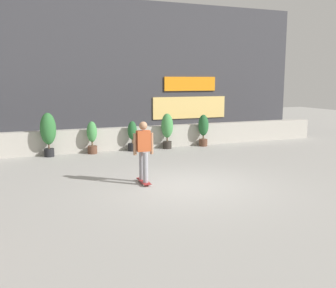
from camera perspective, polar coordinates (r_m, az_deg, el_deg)
ground_plane at (r=10.48m, az=3.04°, el=-6.10°), size 48.00×48.00×0.00m
planter_wall at (r=15.93m, az=-5.98°, el=0.84°), size 18.00×0.40×0.90m
building_backdrop at (r=19.64m, az=-9.32°, el=10.55°), size 20.00×2.08×6.50m
potted_plant_0 at (r=14.88m, az=-17.11°, el=1.83°), size 0.57×0.57×1.62m
potted_plant_1 at (r=15.12m, az=-11.05°, el=1.12°), size 0.39×0.39×1.24m
potted_plant_2 at (r=15.50m, az=-5.23°, el=1.28°), size 0.36×0.36×1.19m
potted_plant_3 at (r=15.95m, az=-0.12°, el=2.29°), size 0.49×0.49×1.44m
potted_plant_4 at (r=16.63m, az=5.19°, el=2.28°), size 0.44×0.44×1.34m
skater_by_wall_right at (r=10.50m, az=-3.62°, el=-0.81°), size 0.56×0.80×1.70m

